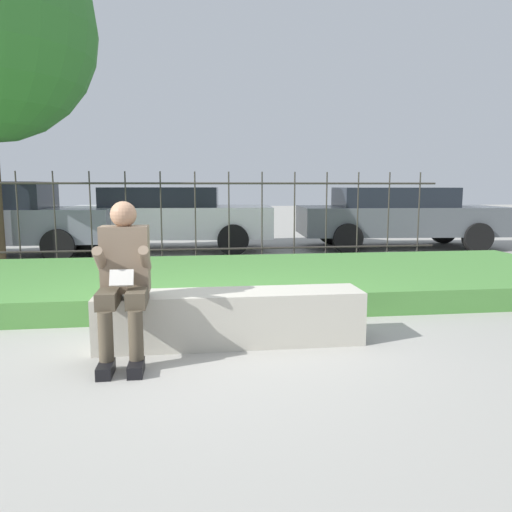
{
  "coord_description": "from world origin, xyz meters",
  "views": [
    {
      "loc": [
        -0.1,
        -4.28,
        1.39
      ],
      "look_at": [
        0.62,
        1.13,
        0.62
      ],
      "focal_mm": 35.0,
      "sensor_mm": 36.0,
      "label": 1
    }
  ],
  "objects_px": {
    "stone_bench": "(231,320)",
    "person_seated_reader": "(124,274)",
    "car_parked_center": "(169,216)",
    "car_parked_right": "(398,215)"
  },
  "relations": [
    {
      "from": "stone_bench",
      "to": "person_seated_reader",
      "type": "xyz_separation_m",
      "value": [
        -0.87,
        -0.27,
        0.49
      ]
    },
    {
      "from": "car_parked_center",
      "to": "car_parked_right",
      "type": "bearing_deg",
      "value": 2.1
    },
    {
      "from": "person_seated_reader",
      "to": "car_parked_center",
      "type": "bearing_deg",
      "value": 89.29
    },
    {
      "from": "stone_bench",
      "to": "car_parked_right",
      "type": "relative_size",
      "value": 0.51
    },
    {
      "from": "stone_bench",
      "to": "person_seated_reader",
      "type": "distance_m",
      "value": 1.03
    },
    {
      "from": "stone_bench",
      "to": "car_parked_right",
      "type": "distance_m",
      "value": 7.72
    },
    {
      "from": "car_parked_right",
      "to": "car_parked_center",
      "type": "height_order",
      "value": "car_parked_center"
    },
    {
      "from": "person_seated_reader",
      "to": "car_parked_center",
      "type": "distance_m",
      "value": 6.87
    },
    {
      "from": "car_parked_right",
      "to": "stone_bench",
      "type": "bearing_deg",
      "value": -119.63
    },
    {
      "from": "stone_bench",
      "to": "car_parked_center",
      "type": "distance_m",
      "value": 6.67
    }
  ]
}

